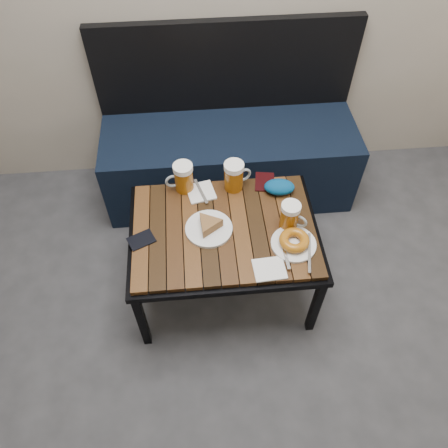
{
  "coord_description": "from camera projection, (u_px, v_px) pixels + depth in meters",
  "views": [
    {
      "loc": [
        -0.17,
        -0.12,
        1.98
      ],
      "look_at": [
        -0.07,
        1.06,
        0.5
      ],
      "focal_mm": 35.0,
      "sensor_mm": 36.0,
      "label": 1
    }
  ],
  "objects": [
    {
      "name": "beer_mug_left",
      "position": [
        183.0,
        177.0,
        2.01
      ],
      "size": [
        0.14,
        0.1,
        0.15
      ],
      "rotation": [
        0.0,
        0.0,
        3.29
      ],
      "color": "#8F4D0B",
      "rests_on": "cafe_table"
    },
    {
      "name": "napkin_right",
      "position": [
        269.0,
        269.0,
        1.78
      ],
      "size": [
        0.14,
        0.12,
        0.01
      ],
      "rotation": [
        0.0,
        0.0,
        0.06
      ],
      "color": "white",
      "rests_on": "cafe_table"
    },
    {
      "name": "beer_mug_centre",
      "position": [
        234.0,
        176.0,
        2.01
      ],
      "size": [
        0.14,
        0.11,
        0.15
      ],
      "rotation": [
        0.0,
        0.0,
        0.33
      ],
      "color": "#8F4D0B",
      "rests_on": "cafe_table"
    },
    {
      "name": "plate_bagel",
      "position": [
        294.0,
        242.0,
        1.84
      ],
      "size": [
        0.19,
        0.25,
        0.05
      ],
      "color": "white",
      "rests_on": "cafe_table"
    },
    {
      "name": "cafe_table",
      "position": [
        224.0,
        234.0,
        1.95
      ],
      "size": [
        0.84,
        0.62,
        0.47
      ],
      "color": "black",
      "rests_on": "ground"
    },
    {
      "name": "knit_pouch",
      "position": [
        279.0,
        187.0,
        2.03
      ],
      "size": [
        0.15,
        0.11,
        0.06
      ],
      "primitive_type": "ellipsoid",
      "rotation": [
        0.0,
        0.0,
        -0.12
      ],
      "color": "navy",
      "rests_on": "cafe_table"
    },
    {
      "name": "bench",
      "position": [
        229.0,
        153.0,
        2.51
      ],
      "size": [
        1.4,
        0.5,
        0.95
      ],
      "color": "black",
      "rests_on": "ground"
    },
    {
      "name": "plate_pie",
      "position": [
        209.0,
        226.0,
        1.89
      ],
      "size": [
        0.21,
        0.21,
        0.06
      ],
      "color": "white",
      "rests_on": "cafe_table"
    },
    {
      "name": "passport_navy",
      "position": [
        141.0,
        240.0,
        1.87
      ],
      "size": [
        0.13,
        0.12,
        0.01
      ],
      "primitive_type": "cube",
      "rotation": [
        0.0,
        0.0,
        -1.14
      ],
      "color": "black",
      "rests_on": "cafe_table"
    },
    {
      "name": "beer_mug_right",
      "position": [
        290.0,
        216.0,
        1.87
      ],
      "size": [
        0.13,
        0.11,
        0.14
      ],
      "rotation": [
        0.0,
        0.0,
        -0.56
      ],
      "color": "#8F4D0B",
      "rests_on": "cafe_table"
    },
    {
      "name": "napkin_left",
      "position": [
        201.0,
        192.0,
        2.04
      ],
      "size": [
        0.15,
        0.16,
        0.01
      ],
      "rotation": [
        0.0,
        0.0,
        0.21
      ],
      "color": "white",
      "rests_on": "cafe_table"
    },
    {
      "name": "passport_burgundy",
      "position": [
        265.0,
        182.0,
        2.09
      ],
      "size": [
        0.11,
        0.14,
        0.01
      ],
      "primitive_type": "cube",
      "rotation": [
        0.0,
        0.0,
        -0.16
      ],
      "color": "black",
      "rests_on": "cafe_table"
    }
  ]
}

